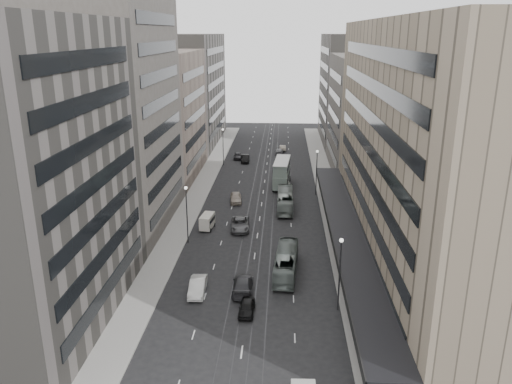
% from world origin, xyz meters
% --- Properties ---
extents(ground, '(220.00, 220.00, 0.00)m').
position_xyz_m(ground, '(0.00, 0.00, 0.00)').
color(ground, black).
rests_on(ground, ground).
extents(sidewalk_right, '(4.00, 125.00, 0.15)m').
position_xyz_m(sidewalk_right, '(12.00, 37.50, 0.07)').
color(sidewalk_right, gray).
rests_on(sidewalk_right, ground).
extents(sidewalk_left, '(4.00, 125.00, 0.15)m').
position_xyz_m(sidewalk_left, '(-12.00, 37.50, 0.07)').
color(sidewalk_left, gray).
rests_on(sidewalk_left, ground).
extents(department_store, '(19.20, 60.00, 30.00)m').
position_xyz_m(department_store, '(21.45, 8.00, 14.95)').
color(department_store, gray).
rests_on(department_store, ground).
extents(building_right_mid, '(15.00, 28.00, 24.00)m').
position_xyz_m(building_right_mid, '(21.50, 52.00, 12.00)').
color(building_right_mid, '#4A4640').
rests_on(building_right_mid, ground).
extents(building_right_far, '(15.00, 32.00, 28.00)m').
position_xyz_m(building_right_far, '(21.50, 82.00, 14.00)').
color(building_right_far, '#5C5953').
rests_on(building_right_far, ground).
extents(building_left_a, '(15.00, 28.00, 30.00)m').
position_xyz_m(building_left_a, '(-21.50, -8.00, 15.00)').
color(building_left_a, '#5C5953').
rests_on(building_left_a, ground).
extents(building_left_b, '(15.00, 26.00, 34.00)m').
position_xyz_m(building_left_b, '(-21.50, 19.00, 17.00)').
color(building_left_b, '#4A4640').
rests_on(building_left_b, ground).
extents(building_left_c, '(15.00, 28.00, 25.00)m').
position_xyz_m(building_left_c, '(-21.50, 46.00, 12.50)').
color(building_left_c, '#7A6A5E').
rests_on(building_left_c, ground).
extents(building_left_d, '(15.00, 38.00, 28.00)m').
position_xyz_m(building_left_d, '(-21.50, 79.00, 14.00)').
color(building_left_d, '#5C5953').
rests_on(building_left_d, ground).
extents(lamp_right_near, '(0.44, 0.44, 8.32)m').
position_xyz_m(lamp_right_near, '(9.70, -5.00, 5.20)').
color(lamp_right_near, '#262628').
rests_on(lamp_right_near, ground).
extents(lamp_right_far, '(0.44, 0.44, 8.32)m').
position_xyz_m(lamp_right_far, '(9.70, 35.00, 5.20)').
color(lamp_right_far, '#262628').
rests_on(lamp_right_far, ground).
extents(lamp_left_near, '(0.44, 0.44, 8.32)m').
position_xyz_m(lamp_left_near, '(-9.70, 12.00, 5.20)').
color(lamp_left_near, '#262628').
rests_on(lamp_left_near, ground).
extents(lamp_left_far, '(0.44, 0.44, 8.32)m').
position_xyz_m(lamp_left_far, '(-9.70, 55.00, 5.20)').
color(lamp_left_far, '#262628').
rests_on(lamp_left_far, ground).
extents(bus_near, '(3.22, 10.78, 2.96)m').
position_xyz_m(bus_near, '(4.15, 3.19, 1.48)').
color(bus_near, slate).
rests_on(bus_near, ground).
extents(bus_far, '(2.56, 10.90, 3.04)m').
position_xyz_m(bus_far, '(4.05, 26.91, 1.52)').
color(bus_far, gray).
rests_on(bus_far, ground).
extents(double_decker, '(3.52, 9.71, 5.21)m').
position_xyz_m(double_decker, '(3.40, 39.76, 2.81)').
color(double_decker, slate).
rests_on(double_decker, ground).
extents(panel_van, '(2.12, 3.76, 2.26)m').
position_xyz_m(panel_van, '(-7.71, 17.17, 1.25)').
color(panel_van, beige).
rests_on(panel_van, ground).
extents(sedan_0, '(1.75, 4.04, 1.36)m').
position_xyz_m(sedan_0, '(-0.01, -6.19, 0.68)').
color(sedan_0, black).
rests_on(sedan_0, ground).
extents(sedan_1, '(1.94, 5.05, 1.64)m').
position_xyz_m(sedan_1, '(-5.93, -2.23, 0.82)').
color(sedan_1, silver).
rests_on(sedan_1, ground).
extents(sedan_2, '(3.16, 6.05, 1.63)m').
position_xyz_m(sedan_2, '(-2.75, 17.27, 0.81)').
color(sedan_2, '#515254').
rests_on(sedan_2, ground).
extents(sedan_3, '(2.52, 5.84, 1.68)m').
position_xyz_m(sedan_3, '(-0.83, -1.54, 0.84)').
color(sedan_3, '#2B2B2E').
rests_on(sedan_3, ground).
extents(sedan_4, '(2.45, 5.04, 1.66)m').
position_xyz_m(sedan_4, '(-4.56, 29.82, 0.83)').
color(sedan_4, '#A49687').
rests_on(sedan_4, ground).
extents(sedan_5, '(1.86, 4.97, 1.62)m').
position_xyz_m(sedan_5, '(-5.00, 58.28, 0.81)').
color(sedan_5, black).
rests_on(sedan_5, ground).
extents(sedan_6, '(2.83, 5.91, 1.62)m').
position_xyz_m(sedan_6, '(3.58, 41.14, 0.81)').
color(sedan_6, silver).
rests_on(sedan_6, ground).
extents(sedan_7, '(2.10, 4.67, 1.33)m').
position_xyz_m(sedan_7, '(2.66, 66.51, 0.66)').
color(sedan_7, '#5D5D60').
rests_on(sedan_7, ground).
extents(sedan_8, '(1.84, 4.49, 1.53)m').
position_xyz_m(sedan_8, '(-7.00, 61.12, 0.76)').
color(sedan_8, '#28272A').
rests_on(sedan_8, ground).
extents(sedan_9, '(1.68, 4.22, 1.37)m').
position_xyz_m(sedan_9, '(3.46, 70.49, 0.68)').
color(sedan_9, '#B4A795').
rests_on(sedan_9, ground).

